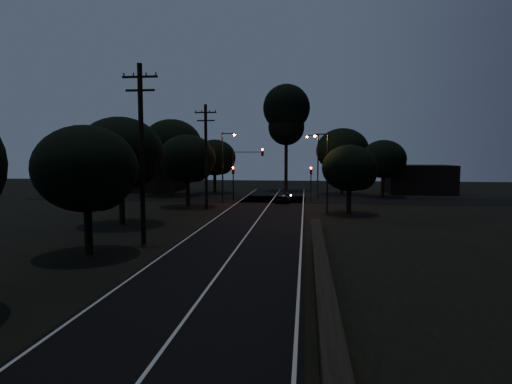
# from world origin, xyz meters

# --- Properties ---
(ground) EXTENTS (160.00, 160.00, 0.00)m
(ground) POSITION_xyz_m (0.00, 0.00, 0.00)
(ground) COLOR black
(road_surface) EXTENTS (60.00, 70.00, 0.03)m
(road_surface) POSITION_xyz_m (0.00, 31.12, 0.01)
(road_surface) COLOR black
(road_surface) RESTS_ON ground
(retaining_wall) EXTENTS (6.93, 26.00, 1.60)m
(retaining_wall) POSITION_xyz_m (7.74, 3.00, 0.62)
(retaining_wall) COLOR black
(retaining_wall) RESTS_ON ground
(utility_pole_mid) EXTENTS (2.20, 0.30, 11.00)m
(utility_pole_mid) POSITION_xyz_m (-6.00, 15.00, 5.74)
(utility_pole_mid) COLOR black
(utility_pole_mid) RESTS_ON ground
(utility_pole_far) EXTENTS (2.20, 0.30, 10.50)m
(utility_pole_far) POSITION_xyz_m (-6.00, 32.00, 5.48)
(utility_pole_far) COLOR black
(utility_pole_far) RESTS_ON ground
(tree_left_b) EXTENTS (5.63, 5.63, 7.15)m
(tree_left_b) POSITION_xyz_m (-7.80, 11.89, 4.64)
(tree_left_b) COLOR black
(tree_left_b) RESTS_ON ground
(tree_left_c) EXTENTS (6.71, 6.71, 8.48)m
(tree_left_c) POSITION_xyz_m (-10.26, 21.86, 5.48)
(tree_left_c) COLOR black
(tree_left_c) RESTS_ON ground
(tree_left_d) EXTENTS (6.02, 6.02, 7.64)m
(tree_left_d) POSITION_xyz_m (-8.29, 33.88, 4.95)
(tree_left_d) COLOR black
(tree_left_d) RESTS_ON ground
(tree_far_nw) EXTENTS (6.04, 6.04, 7.65)m
(tree_far_nw) POSITION_xyz_m (-8.79, 49.88, 4.95)
(tree_far_nw) COLOR black
(tree_far_nw) RESTS_ON ground
(tree_far_w) EXTENTS (8.04, 8.04, 10.25)m
(tree_far_w) POSITION_xyz_m (-13.72, 45.84, 6.66)
(tree_far_w) COLOR black
(tree_far_w) RESTS_ON ground
(tree_far_ne) EXTENTS (7.22, 7.22, 9.13)m
(tree_far_ne) POSITION_xyz_m (9.26, 49.85, 5.91)
(tree_far_ne) COLOR black
(tree_far_ne) RESTS_ON ground
(tree_far_e) EXTENTS (5.84, 5.84, 7.40)m
(tree_far_e) POSITION_xyz_m (14.21, 46.88, 4.80)
(tree_far_e) COLOR black
(tree_far_e) RESTS_ON ground
(tree_right_a) EXTENTS (5.06, 5.06, 6.44)m
(tree_right_a) POSITION_xyz_m (8.18, 29.90, 4.17)
(tree_right_a) COLOR black
(tree_right_a) RESTS_ON ground
(tall_pine) EXTENTS (7.06, 7.06, 16.04)m
(tall_pine) POSITION_xyz_m (1.00, 55.00, 11.57)
(tall_pine) COLOR black
(tall_pine) RESTS_ON ground
(building_left) EXTENTS (10.00, 8.00, 4.40)m
(building_left) POSITION_xyz_m (-20.00, 52.00, 2.20)
(building_left) COLOR black
(building_left) RESTS_ON ground
(building_right) EXTENTS (9.00, 7.00, 4.00)m
(building_right) POSITION_xyz_m (20.00, 53.00, 2.00)
(building_right) COLOR black
(building_right) RESTS_ON ground
(signal_left) EXTENTS (0.28, 0.35, 4.10)m
(signal_left) POSITION_xyz_m (-4.60, 39.99, 2.84)
(signal_left) COLOR black
(signal_left) RESTS_ON ground
(signal_right) EXTENTS (0.28, 0.35, 4.10)m
(signal_right) POSITION_xyz_m (4.60, 39.99, 2.84)
(signal_right) COLOR black
(signal_right) RESTS_ON ground
(signal_mast) EXTENTS (3.70, 0.35, 6.25)m
(signal_mast) POSITION_xyz_m (-2.91, 39.99, 4.34)
(signal_mast) COLOR black
(signal_mast) RESTS_ON ground
(streetlight_a) EXTENTS (1.66, 0.26, 8.00)m
(streetlight_a) POSITION_xyz_m (-5.31, 38.00, 4.64)
(streetlight_a) COLOR black
(streetlight_a) RESTS_ON ground
(streetlight_b) EXTENTS (1.66, 0.26, 8.00)m
(streetlight_b) POSITION_xyz_m (5.31, 44.00, 4.64)
(streetlight_b) COLOR black
(streetlight_b) RESTS_ON ground
(streetlight_c) EXTENTS (1.46, 0.26, 7.50)m
(streetlight_c) POSITION_xyz_m (5.83, 30.00, 4.35)
(streetlight_c) COLOR black
(streetlight_c) RESTS_ON ground
(car) EXTENTS (1.84, 3.98, 1.32)m
(car) POSITION_xyz_m (1.47, 38.95, 0.66)
(car) COLOR black
(car) RESTS_ON ground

